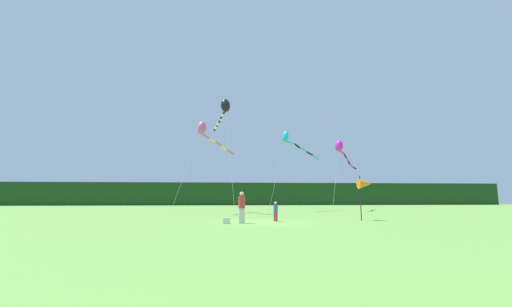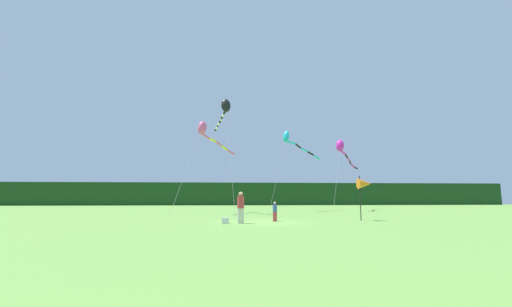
{
  "view_description": "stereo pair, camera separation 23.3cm",
  "coord_description": "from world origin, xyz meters",
  "px_view_note": "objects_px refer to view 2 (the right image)",
  "views": [
    {
      "loc": [
        -2.28,
        -20.38,
        1.5
      ],
      "look_at": [
        0.0,
        6.0,
        5.06
      ],
      "focal_mm": 23.01,
      "sensor_mm": 36.0,
      "label": 1
    },
    {
      "loc": [
        -2.05,
        -20.4,
        1.5
      ],
      "look_at": [
        0.0,
        6.0,
        5.06
      ],
      "focal_mm": 23.01,
      "sensor_mm": 36.0,
      "label": 2
    }
  ],
  "objects_px": {
    "banner_flag_pole": "(365,184)",
    "kite_rainbow": "(206,132)",
    "person_adult": "(241,206)",
    "kite_magenta": "(342,149)",
    "kite_cyan": "(292,141)",
    "cooler_box": "(225,221)",
    "person_child": "(275,210)",
    "kite_black": "(225,109)"
  },
  "relations": [
    {
      "from": "banner_flag_pole",
      "to": "kite_rainbow",
      "type": "xyz_separation_m",
      "value": [
        -11.22,
        9.12,
        5.19
      ]
    },
    {
      "from": "person_adult",
      "to": "banner_flag_pole",
      "type": "xyz_separation_m",
      "value": [
        8.29,
        1.75,
        1.36
      ]
    },
    {
      "from": "kite_magenta",
      "to": "kite_cyan",
      "type": "bearing_deg",
      "value": -174.1
    },
    {
      "from": "banner_flag_pole",
      "to": "cooler_box",
      "type": "bearing_deg",
      "value": -169.13
    },
    {
      "from": "banner_flag_pole",
      "to": "person_child",
      "type": "bearing_deg",
      "value": -176.85
    },
    {
      "from": "person_adult",
      "to": "kite_magenta",
      "type": "bearing_deg",
      "value": 54.41
    },
    {
      "from": "cooler_box",
      "to": "kite_magenta",
      "type": "height_order",
      "value": "kite_magenta"
    },
    {
      "from": "person_child",
      "to": "kite_cyan",
      "type": "relative_size",
      "value": 0.14
    },
    {
      "from": "kite_magenta",
      "to": "kite_rainbow",
      "type": "bearing_deg",
      "value": -157.89
    },
    {
      "from": "kite_black",
      "to": "person_child",
      "type": "bearing_deg",
      "value": -70.93
    },
    {
      "from": "person_child",
      "to": "kite_magenta",
      "type": "distance_m",
      "value": 19.57
    },
    {
      "from": "kite_rainbow",
      "to": "person_child",
      "type": "bearing_deg",
      "value": -61.45
    },
    {
      "from": "cooler_box",
      "to": "kite_magenta",
      "type": "distance_m",
      "value": 22.54
    },
    {
      "from": "kite_cyan",
      "to": "kite_magenta",
      "type": "distance_m",
      "value": 6.04
    },
    {
      "from": "banner_flag_pole",
      "to": "kite_rainbow",
      "type": "relative_size",
      "value": 0.34
    },
    {
      "from": "person_child",
      "to": "kite_magenta",
      "type": "relative_size",
      "value": 0.15
    },
    {
      "from": "cooler_box",
      "to": "kite_cyan",
      "type": "height_order",
      "value": "kite_cyan"
    },
    {
      "from": "kite_cyan",
      "to": "person_child",
      "type": "bearing_deg",
      "value": -104.93
    },
    {
      "from": "banner_flag_pole",
      "to": "kite_black",
      "type": "distance_m",
      "value": 15.54
    },
    {
      "from": "kite_cyan",
      "to": "kite_rainbow",
      "type": "xyz_separation_m",
      "value": [
        -9.14,
        -5.52,
        -0.24
      ]
    },
    {
      "from": "banner_flag_pole",
      "to": "kite_black",
      "type": "height_order",
      "value": "kite_black"
    },
    {
      "from": "banner_flag_pole",
      "to": "kite_cyan",
      "type": "relative_size",
      "value": 0.33
    },
    {
      "from": "kite_rainbow",
      "to": "kite_magenta",
      "type": "distance_m",
      "value": 16.31
    },
    {
      "from": "banner_flag_pole",
      "to": "kite_cyan",
      "type": "xyz_separation_m",
      "value": [
        -2.08,
        14.64,
        5.43
      ]
    },
    {
      "from": "kite_black",
      "to": "kite_magenta",
      "type": "bearing_deg",
      "value": 22.72
    },
    {
      "from": "person_adult",
      "to": "kite_magenta",
      "type": "distance_m",
      "value": 21.77
    },
    {
      "from": "cooler_box",
      "to": "kite_black",
      "type": "xyz_separation_m",
      "value": [
        -0.35,
        11.4,
        9.82
      ]
    },
    {
      "from": "cooler_box",
      "to": "banner_flag_pole",
      "type": "distance_m",
      "value": 9.6
    },
    {
      "from": "person_adult",
      "to": "kite_rainbow",
      "type": "height_order",
      "value": "kite_rainbow"
    },
    {
      "from": "kite_rainbow",
      "to": "kite_magenta",
      "type": "bearing_deg",
      "value": 22.11
    },
    {
      "from": "kite_cyan",
      "to": "kite_magenta",
      "type": "xyz_separation_m",
      "value": [
        5.96,
        0.62,
        -0.72
      ]
    },
    {
      "from": "person_child",
      "to": "kite_rainbow",
      "type": "relative_size",
      "value": 0.14
    },
    {
      "from": "person_adult",
      "to": "kite_cyan",
      "type": "relative_size",
      "value": 0.21
    },
    {
      "from": "kite_rainbow",
      "to": "kite_black",
      "type": "distance_m",
      "value": 3.0
    },
    {
      "from": "person_child",
      "to": "cooler_box",
      "type": "bearing_deg",
      "value": -155.27
    },
    {
      "from": "person_child",
      "to": "banner_flag_pole",
      "type": "distance_m",
      "value": 6.32
    },
    {
      "from": "person_adult",
      "to": "kite_magenta",
      "type": "xyz_separation_m",
      "value": [
        12.17,
        17.0,
        6.07
      ]
    },
    {
      "from": "person_child",
      "to": "cooler_box",
      "type": "height_order",
      "value": "person_child"
    },
    {
      "from": "kite_magenta",
      "to": "kite_black",
      "type": "xyz_separation_m",
      "value": [
        -13.4,
        -5.61,
        2.9
      ]
    },
    {
      "from": "person_child",
      "to": "kite_black",
      "type": "xyz_separation_m",
      "value": [
        -3.45,
        9.98,
        9.3
      ]
    },
    {
      "from": "person_adult",
      "to": "kite_cyan",
      "type": "height_order",
      "value": "kite_cyan"
    },
    {
      "from": "banner_flag_pole",
      "to": "kite_magenta",
      "type": "height_order",
      "value": "kite_magenta"
    }
  ]
}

